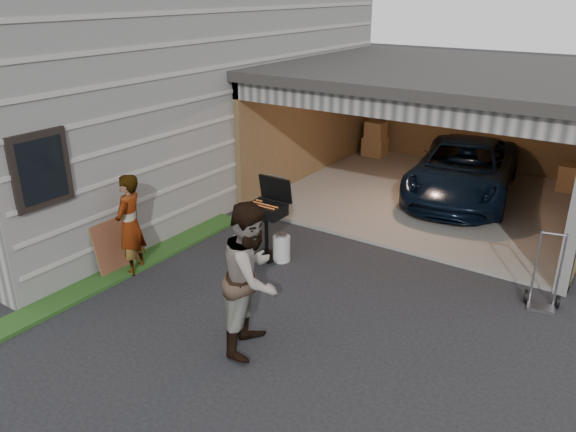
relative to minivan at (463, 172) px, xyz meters
name	(u,v)px	position (x,y,z in m)	size (l,w,h in m)	color
ground	(218,319)	(-1.23, -6.85, -0.61)	(80.00, 80.00, 0.00)	black
house	(130,63)	(-7.23, -2.85, 2.14)	(7.00, 11.00, 5.50)	#474744
groundcover_strip	(60,301)	(-3.48, -7.85, -0.58)	(0.50, 8.00, 0.06)	#193814
garage	(448,113)	(-0.47, -0.05, 1.26)	(6.80, 6.30, 2.90)	#605E59
minivan	(463,172)	(0.00, 0.00, 0.00)	(2.03, 4.41, 1.22)	black
woman	(130,225)	(-3.33, -6.52, 0.23)	(0.62, 0.40, 1.69)	silver
man	(252,277)	(-0.43, -7.05, 0.40)	(0.98, 0.76, 2.01)	#44271A
bbq_grill	(267,212)	(-1.83, -4.81, 0.22)	(0.63, 0.56, 1.41)	black
propane_tank	(282,248)	(-1.55, -4.81, -0.39)	(0.30, 0.30, 0.45)	beige
plywood_panel	(115,246)	(-3.63, -6.62, -0.18)	(0.04, 0.79, 0.88)	#5A2B1F
hand_truck	(543,293)	(2.50, -3.89, -0.39)	(0.51, 0.44, 1.18)	slate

